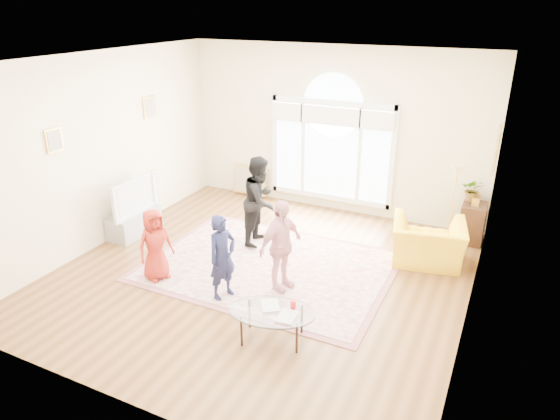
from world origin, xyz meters
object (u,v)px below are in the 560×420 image
at_px(armchair, 428,243).
at_px(television, 131,195).
at_px(coffee_table, 272,312).
at_px(tv_console, 134,223).
at_px(area_rug, 269,266).

bearing_deg(armchair, television, 2.05).
bearing_deg(coffee_table, armchair, 50.31).
bearing_deg(tv_console, coffee_table, -24.75).
bearing_deg(area_rug, tv_console, 178.91).
relative_size(television, coffee_table, 0.94).
bearing_deg(coffee_table, area_rug, 104.02).
xyz_separation_m(coffee_table, armchair, (1.34, 2.85, -0.04)).
bearing_deg(tv_console, armchair, 13.30).
height_order(area_rug, television, television).
relative_size(area_rug, tv_console, 3.60).
distance_m(area_rug, coffee_table, 1.89).
distance_m(area_rug, television, 2.84).
xyz_separation_m(television, coffee_table, (3.62, -1.67, -0.35)).
xyz_separation_m(area_rug, coffee_table, (0.88, -1.62, 0.39)).
xyz_separation_m(tv_console, television, (0.01, 0.00, 0.54)).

